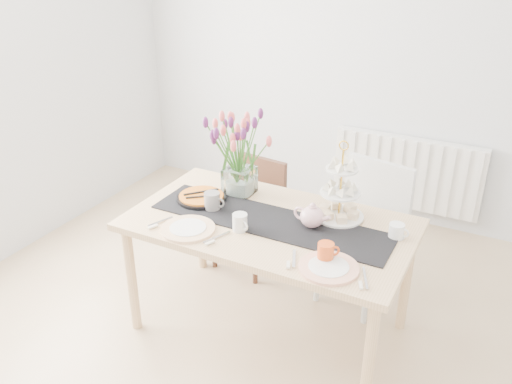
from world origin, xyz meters
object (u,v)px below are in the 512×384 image
at_px(cake_stand, 340,199).
at_px(mug_orange, 326,252).
at_px(chair_white, 367,222).
at_px(cream_jug, 396,231).
at_px(mug_grey, 212,201).
at_px(plate_left, 188,229).
at_px(tart_tin, 201,198).
at_px(mug_white, 240,222).
at_px(dining_table, 270,233).
at_px(tulip_vase, 239,142).
at_px(teapot, 312,217).
at_px(plate_right, 329,268).
at_px(radiator, 406,173).
at_px(chair_brown, 254,205).

bearing_deg(cake_stand, mug_orange, -78.51).
distance_m(chair_white, cream_jug, 0.59).
distance_m(mug_grey, plate_left, 0.27).
xyz_separation_m(cream_jug, mug_grey, (-1.04, -0.18, 0.01)).
bearing_deg(tart_tin, plate_left, -69.03).
height_order(mug_white, plate_left, mug_white).
xyz_separation_m(dining_table, tulip_vase, (-0.33, 0.24, 0.42)).
height_order(teapot, plate_right, teapot).
relative_size(teapot, cream_jug, 2.61).
relative_size(chair_white, tart_tin, 3.07).
height_order(teapot, mug_orange, teapot).
bearing_deg(cake_stand, plate_left, -143.14).
distance_m(chair_white, tulip_vase, 0.98).
height_order(tart_tin, mug_orange, mug_orange).
xyz_separation_m(radiator, chair_brown, (-0.83, -1.09, 0.00)).
distance_m(radiator, cake_stand, 1.58).
relative_size(dining_table, plate_left, 5.32).
distance_m(teapot, cream_jug, 0.46).
bearing_deg(mug_grey, plate_left, -91.87).
bearing_deg(plate_left, plate_right, 0.00).
bearing_deg(mug_orange, plate_left, 143.46).
relative_size(chair_white, plate_left, 3.09).
bearing_deg(chair_white, dining_table, -110.86).
height_order(chair_brown, mug_orange, mug_orange).
xyz_separation_m(chair_white, cream_jug, (0.28, -0.46, 0.25)).
height_order(radiator, cake_stand, cake_stand).
relative_size(mug_white, mug_orange, 1.00).
bearing_deg(dining_table, mug_grey, -176.01).
bearing_deg(teapot, plate_left, -143.62).
bearing_deg(mug_orange, mug_grey, 124.15).
bearing_deg(dining_table, chair_brown, 124.06).
bearing_deg(tart_tin, dining_table, -5.42).
bearing_deg(cream_jug, cake_stand, -179.46).
relative_size(radiator, dining_table, 0.75).
height_order(dining_table, plate_right, plate_right).
bearing_deg(plate_left, chair_brown, 94.91).
height_order(tart_tin, mug_grey, mug_grey).
bearing_deg(plate_right, chair_brown, 133.74).
xyz_separation_m(chair_white, mug_grey, (-0.76, -0.64, 0.26)).
xyz_separation_m(chair_brown, teapot, (0.67, -0.60, 0.37)).
distance_m(cake_stand, plate_right, 0.54).
xyz_separation_m(dining_table, chair_brown, (-0.44, 0.65, -0.22)).
distance_m(teapot, tart_tin, 0.72).
bearing_deg(mug_grey, teapot, 3.02).
bearing_deg(cake_stand, mug_grey, -160.58).
relative_size(tulip_vase, mug_white, 6.40).
distance_m(cream_jug, mug_white, 0.84).
xyz_separation_m(cream_jug, mug_white, (-0.78, -0.31, 0.01)).
xyz_separation_m(dining_table, chair_white, (0.40, 0.61, -0.13)).
height_order(chair_brown, chair_white, chair_white).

